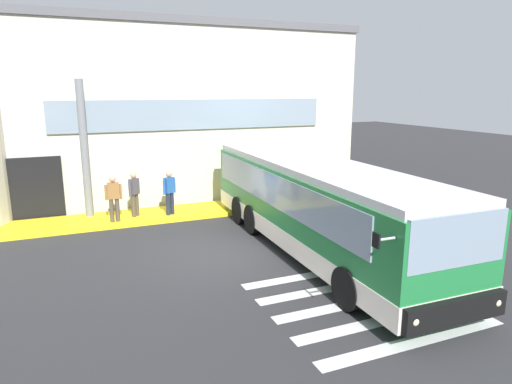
% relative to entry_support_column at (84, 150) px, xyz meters
% --- Properties ---
extents(ground_plane, '(80.00, 90.00, 0.02)m').
position_rel_entry_support_column_xyz_m(ground_plane, '(3.36, -5.40, -2.67)').
color(ground_plane, '#2B2B2D').
rests_on(ground_plane, ground).
extents(bay_paint_stripes, '(4.40, 3.96, 0.01)m').
position_rel_entry_support_column_xyz_m(bay_paint_stripes, '(5.36, -9.60, -2.65)').
color(bay_paint_stripes, silver).
rests_on(bay_paint_stripes, ground).
extents(terminal_building, '(18.98, 13.80, 7.59)m').
position_rel_entry_support_column_xyz_m(terminal_building, '(2.69, 6.14, 1.13)').
color(terminal_building, beige).
rests_on(terminal_building, ground).
extents(boarding_curb, '(21.18, 2.00, 0.15)m').
position_rel_entry_support_column_xyz_m(boarding_curb, '(3.36, -0.60, -2.58)').
color(boarding_curb, yellow).
rests_on(boarding_curb, ground).
extents(entry_support_column, '(0.28, 0.28, 5.01)m').
position_rel_entry_support_column_xyz_m(entry_support_column, '(0.00, 0.00, 0.00)').
color(entry_support_column, slate).
rests_on(entry_support_column, boarding_curb).
extents(bus_main_foreground, '(3.22, 11.10, 2.70)m').
position_rel_entry_support_column_xyz_m(bus_main_foreground, '(6.14, -6.19, -1.32)').
color(bus_main_foreground, '#1E7238').
rests_on(bus_main_foreground, ground).
extents(passenger_near_column, '(0.59, 0.23, 1.68)m').
position_rel_entry_support_column_xyz_m(passenger_near_column, '(0.80, -1.16, -1.58)').
color(passenger_near_column, '#4C4233').
rests_on(passenger_near_column, boarding_curb).
extents(passenger_by_doorway, '(0.44, 0.45, 1.68)m').
position_rel_entry_support_column_xyz_m(passenger_by_doorway, '(1.58, -0.72, -1.58)').
color(passenger_by_doorway, '#4C4233').
rests_on(passenger_by_doorway, boarding_curb).
extents(passenger_at_curb_edge, '(0.53, 0.38, 1.68)m').
position_rel_entry_support_column_xyz_m(passenger_at_curb_edge, '(2.84, -0.98, -1.58)').
color(passenger_at_curb_edge, '#1E2338').
rests_on(passenger_at_curb_edge, boarding_curb).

